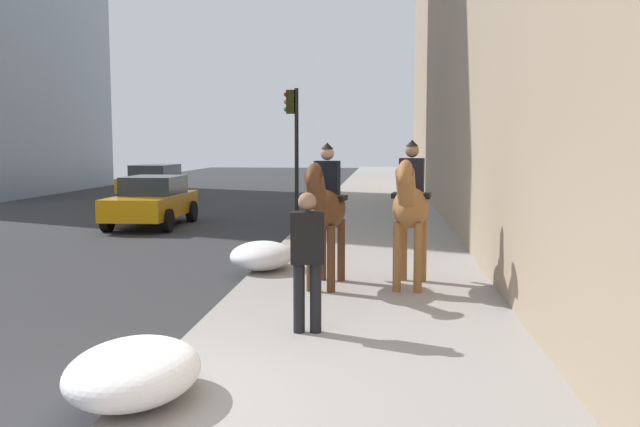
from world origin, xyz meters
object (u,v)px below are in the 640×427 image
object	(u,v)px
pedestrian_greeting	(307,253)
car_mid_lane	(154,180)
car_near_lane	(152,201)
traffic_light_near_curb	(294,133)
mounted_horse_near	(326,207)
mounted_horse_far	(410,205)

from	to	relation	value
pedestrian_greeting	car_mid_lane	world-z (taller)	pedestrian_greeting
car_near_lane	car_mid_lane	size ratio (longest dim) A/B	0.96
car_near_lane	traffic_light_near_curb	xyz separation A→B (m)	(1.36, -3.93, 1.94)
mounted_horse_near	pedestrian_greeting	xyz separation A→B (m)	(-2.68, -0.01, -0.30)
mounted_horse_near	traffic_light_near_curb	size ratio (longest dim) A/B	0.57
mounted_horse_far	car_near_lane	distance (m)	11.00
pedestrian_greeting	traffic_light_near_curb	world-z (taller)	traffic_light_near_curb
car_mid_lane	traffic_light_near_curb	distance (m)	11.59
mounted_horse_near	mounted_horse_far	world-z (taller)	mounted_horse_far
mounted_horse_near	mounted_horse_far	xyz separation A→B (m)	(0.09, -1.33, 0.04)
car_mid_lane	mounted_horse_near	bearing A→B (deg)	27.26
mounted_horse_far	mounted_horse_near	bearing A→B (deg)	-78.42
car_near_lane	traffic_light_near_curb	distance (m)	4.59
car_mid_lane	traffic_light_near_curb	xyz separation A→B (m)	(-8.78, -7.32, 1.92)
car_near_lane	car_mid_lane	world-z (taller)	same
mounted_horse_near	car_near_lane	bearing A→B (deg)	-139.66
mounted_horse_far	car_mid_lane	world-z (taller)	mounted_horse_far
traffic_light_near_curb	car_mid_lane	bearing A→B (deg)	39.82
mounted_horse_far	traffic_light_near_curb	xyz separation A→B (m)	(9.76, 3.14, 1.25)
car_near_lane	car_mid_lane	xyz separation A→B (m)	(10.14, 3.39, 0.02)
mounted_horse_near	car_near_lane	distance (m)	10.26
pedestrian_greeting	mounted_horse_far	bearing A→B (deg)	-32.03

